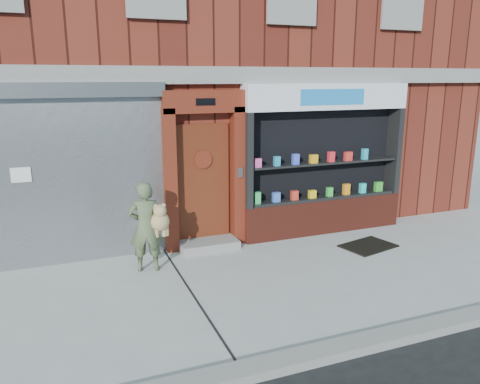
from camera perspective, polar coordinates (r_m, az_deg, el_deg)
ground at (r=7.64m, az=5.53°, el=-10.31°), size 80.00×80.00×0.00m
curb at (r=6.00m, az=15.27°, el=-17.32°), size 60.00×0.30×0.12m
building at (r=12.64m, az=-6.97°, el=17.72°), size 12.00×8.16×8.00m
shutter_bay at (r=8.25m, az=-19.68°, el=3.27°), size 3.10×0.30×3.04m
red_door_bay at (r=8.59m, az=-4.36°, el=2.65°), size 1.52×0.58×2.90m
pharmacy_bay at (r=9.58m, az=10.18°, el=3.11°), size 3.50×0.41×3.00m
woman at (r=7.76m, az=-11.20°, el=-4.08°), size 0.69×0.46×1.50m
doormat at (r=9.22m, az=15.35°, el=-6.35°), size 1.11×0.89×0.02m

